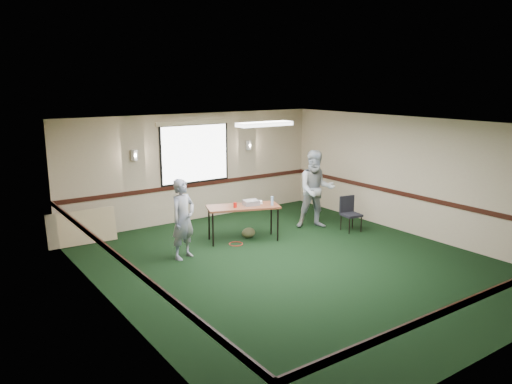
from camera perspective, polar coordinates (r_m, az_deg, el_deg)
ground at (r=9.81m, az=4.40°, el=-8.22°), size 8.00×8.00×0.00m
room_shell at (r=11.06m, az=-2.45°, el=2.68°), size 8.00×8.02×8.00m
folding_table at (r=11.00m, az=-1.48°, el=-1.89°), size 1.70×1.13×0.79m
projector at (r=11.04m, az=-0.58°, el=-1.22°), size 0.38×0.34×0.11m
game_console at (r=11.21m, az=0.16°, el=-1.16°), size 0.27×0.25×0.05m
red_cup at (r=10.84m, az=-2.40°, el=-1.50°), size 0.07×0.07×0.11m
water_bottle at (r=11.00m, az=1.85°, el=-1.04°), size 0.06×0.06×0.20m
duffel_bag at (r=11.33m, az=-0.87°, el=-4.68°), size 0.39×0.33×0.23m
cable_coil at (r=10.93m, az=-2.31°, el=-5.94°), size 0.37×0.37×0.02m
folded_table at (r=11.47m, az=-19.27°, el=-3.86°), size 1.46×0.30×0.74m
conference_chair at (r=11.99m, az=10.62°, el=-2.12°), size 0.46×0.48×0.82m
person_left at (r=9.98m, az=-8.33°, el=-3.08°), size 0.68×0.56×1.61m
person_right at (r=12.02m, az=6.86°, el=0.29°), size 1.14×1.07×1.88m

